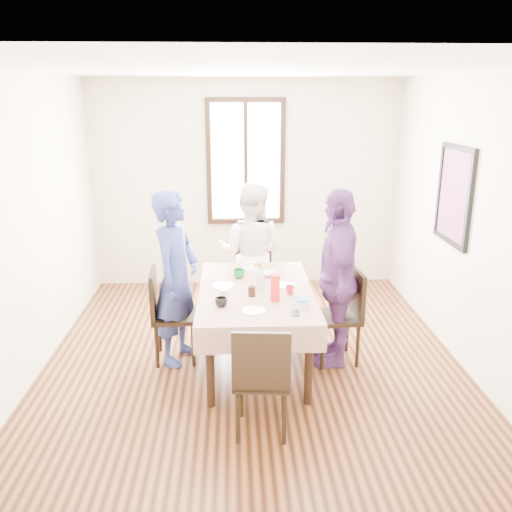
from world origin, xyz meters
name	(u,v)px	position (x,y,z in m)	size (l,w,h in m)	color
ground	(252,358)	(0.00, 0.00, 0.00)	(4.50, 4.50, 0.00)	black
back_wall	(246,185)	(0.00, 2.25, 1.35)	(4.00, 4.00, 0.00)	beige
right_wall	(467,222)	(2.00, 0.00, 1.35)	(4.50, 4.50, 0.00)	beige
window_frame	(246,162)	(0.00, 2.23, 1.65)	(1.02, 0.06, 1.62)	black
window_pane	(246,162)	(0.00, 2.24, 1.65)	(0.90, 0.02, 1.50)	white
art_poster	(454,195)	(1.98, 0.30, 1.55)	(0.04, 0.76, 0.96)	red
dining_table	(256,328)	(0.03, -0.12, 0.38)	(0.93, 1.54, 0.75)	black
tablecloth	(256,290)	(0.03, -0.12, 0.76)	(1.05, 1.66, 0.01)	#581007
chair_left	(175,315)	(-0.75, 0.03, 0.46)	(0.42, 0.42, 0.91)	black
chair_right	(336,317)	(0.80, -0.07, 0.46)	(0.42, 0.42, 0.91)	black
chair_far	(252,282)	(0.03, 0.94, 0.46)	(0.42, 0.42, 0.91)	black
chair_near	(262,377)	(0.03, -1.18, 0.46)	(0.42, 0.42, 0.91)	black
person_left	(175,278)	(-0.72, 0.03, 0.83)	(0.61, 0.40, 1.66)	navy
person_far	(252,254)	(0.03, 0.92, 0.79)	(0.77, 0.60, 1.58)	white
person_right	(336,278)	(0.78, -0.07, 0.85)	(0.99, 0.41, 1.69)	#5F3475
mug_black	(221,302)	(-0.28, -0.52, 0.80)	(0.10, 0.10, 0.08)	black
mug_flag	(290,290)	(0.33, -0.25, 0.80)	(0.08, 0.08, 0.08)	red
mug_green	(239,274)	(-0.12, 0.21, 0.81)	(0.11, 0.11, 0.09)	#0C7226
serving_bowl	(265,273)	(0.14, 0.27, 0.79)	(0.19, 0.19, 0.05)	white
juice_carton	(275,288)	(0.18, -0.40, 0.88)	(0.08, 0.08, 0.24)	red
butter_tub	(302,303)	(0.40, -0.56, 0.79)	(0.13, 0.13, 0.06)	white
jam_jar	(252,291)	(-0.02, -0.29, 0.81)	(0.07, 0.07, 0.09)	black
drinking_glass	(224,295)	(-0.26, -0.39, 0.82)	(0.08, 0.08, 0.11)	silver
smartphone	(295,313)	(0.33, -0.71, 0.77)	(0.06, 0.13, 0.01)	black
flower_vase	(260,281)	(0.07, -0.09, 0.83)	(0.07, 0.07, 0.14)	silver
plate_left	(223,286)	(-0.28, -0.03, 0.77)	(0.20, 0.20, 0.01)	white
plate_right	(286,285)	(0.32, -0.04, 0.77)	(0.20, 0.20, 0.01)	white
plate_far	(252,268)	(0.01, 0.50, 0.77)	(0.20, 0.20, 0.01)	white
plate_near	(254,311)	(-0.01, -0.64, 0.77)	(0.20, 0.20, 0.01)	white
butter_lid	(302,299)	(0.40, -0.56, 0.83)	(0.12, 0.12, 0.01)	blue
flower_bunch	(260,269)	(0.07, -0.09, 0.95)	(0.09, 0.09, 0.10)	yellow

